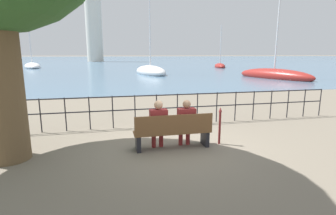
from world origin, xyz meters
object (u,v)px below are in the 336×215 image
harbor_lighthouse (93,18)px  sailboat_4 (274,75)px  sailboat_0 (32,66)px  sailboat_2 (220,66)px  sailboat_3 (150,71)px  closed_umbrella (220,124)px  seated_person_right (186,121)px  seated_person_left (158,122)px  park_bench (173,132)px

harbor_lighthouse → sailboat_4: bearing=-73.7°
harbor_lighthouse → sailboat_0: bearing=-103.0°
harbor_lighthouse → sailboat_2: bearing=-63.1°
sailboat_3 → closed_umbrella: bearing=-106.6°
seated_person_right → sailboat_2: (17.81, 37.89, -0.40)m
seated_person_right → sailboat_0: sailboat_0 is taller
seated_person_right → seated_person_left: bearing=-180.0°
seated_person_right → sailboat_2: 41.86m
seated_person_left → sailboat_0: (-13.86, 44.12, -0.40)m
sailboat_0 → sailboat_4: 39.67m
sailboat_2 → park_bench: bearing=-101.2°
sailboat_2 → sailboat_4: 21.47m
park_bench → sailboat_4: bearing=49.3°
closed_umbrella → sailboat_2: (16.89, 37.90, -0.28)m
seated_person_right → sailboat_0: (-14.58, 44.12, -0.39)m
sailboat_2 → sailboat_0: bearing=-176.5°
seated_person_right → sailboat_4: sailboat_4 is taller
sailboat_3 → harbor_lighthouse: 60.92m
park_bench → sailboat_4: sailboat_4 is taller
park_bench → seated_person_right: 0.44m
harbor_lighthouse → closed_umbrella: bearing=-85.7°
seated_person_left → seated_person_right: bearing=0.0°
sailboat_0 → seated_person_left: bearing=-88.1°
sailboat_2 → closed_umbrella: bearing=-99.6°
park_bench → harbor_lighthouse: bearing=93.5°
sailboat_2 → seated_person_right: bearing=-100.8°
closed_umbrella → harbor_lighthouse: bearing=94.3°
closed_umbrella → sailboat_3: (2.21, 24.92, -0.21)m
seated_person_left → sailboat_4: bearing=48.4°
seated_person_left → sailboat_4: size_ratio=0.12×
seated_person_right → sailboat_4: 21.91m
seated_person_right → closed_umbrella: 0.93m
seated_person_right → sailboat_4: size_ratio=0.12×
seated_person_right → sailboat_2: sailboat_2 is taller
park_bench → closed_umbrella: (1.28, 0.07, 0.12)m
sailboat_3 → sailboat_4: (11.00, -8.17, -0.02)m
park_bench → sailboat_2: bearing=64.4°
seated_person_right → closed_umbrella: (0.92, -0.01, -0.12)m
sailboat_4 → harbor_lighthouse: size_ratio=0.36×
park_bench → sailboat_2: sailboat_2 is taller
closed_umbrella → sailboat_3: 25.02m
closed_umbrella → harbor_lighthouse: size_ratio=0.03×
sailboat_2 → harbor_lighthouse: (-23.23, 45.89, 13.22)m
park_bench → sailboat_3: 25.23m
park_bench → harbor_lighthouse: 85.01m
closed_umbrella → harbor_lighthouse: (-6.35, 83.78, 12.94)m
seated_person_right → harbor_lighthouse: (-5.43, 83.77, 12.82)m
sailboat_3 → harbor_lighthouse: size_ratio=0.40×
park_bench → harbor_lighthouse: harbor_lighthouse is taller
park_bench → seated_person_left: 0.44m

